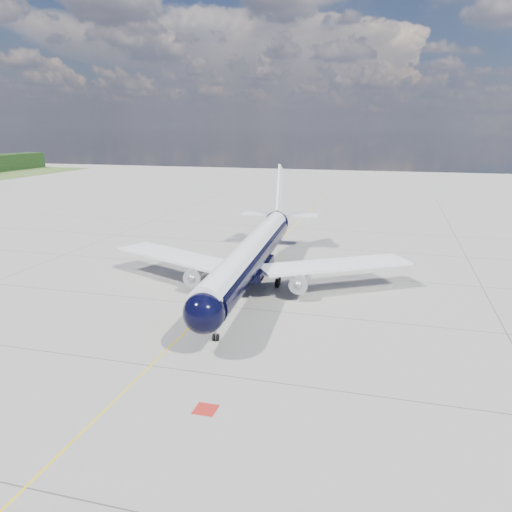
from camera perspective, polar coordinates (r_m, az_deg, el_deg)
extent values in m
plane|color=gray|center=(74.17, 0.37, -0.47)|extent=(320.00, 320.00, 0.00)
cube|color=#E1B40B|center=(69.53, -0.69, -1.50)|extent=(0.16, 160.00, 0.01)
cube|color=maroon|center=(36.90, -5.78, -17.04)|extent=(1.60, 1.60, 0.01)
cylinder|color=black|center=(60.32, -0.55, -0.06)|extent=(6.09, 36.61, 3.64)
sphere|color=black|center=(42.63, -5.97, -6.49)|extent=(3.88, 3.88, 3.64)
cone|color=black|center=(81.86, 2.75, 4.26)|extent=(4.09, 6.94, 3.64)
cylinder|color=white|center=(60.09, -0.55, 0.78)|extent=(5.41, 38.47, 2.84)
cube|color=black|center=(42.28, -6.06, -5.91)|extent=(2.37, 1.30, 0.53)
cube|color=white|center=(64.64, -9.04, -0.03)|extent=(18.76, 11.91, 0.31)
cube|color=white|center=(60.72, 9.07, -0.99)|extent=(18.17, 13.79, 0.31)
cube|color=black|center=(60.67, -0.55, -1.29)|extent=(4.66, 9.84, 0.96)
cylinder|color=#B2B2B9|center=(60.65, -6.70, -2.01)|extent=(2.44, 4.55, 2.15)
cylinder|color=#B2B2B9|center=(58.09, 5.09, -2.72)|extent=(2.44, 4.55, 2.15)
sphere|color=gray|center=(58.82, -7.30, -2.56)|extent=(1.12, 1.12, 1.05)
sphere|color=gray|center=(56.18, 4.85, -3.32)|extent=(1.12, 1.12, 1.05)
cube|color=white|center=(60.62, -6.66, -1.31)|extent=(0.42, 3.08, 1.05)
cube|color=white|center=(58.06, 5.13, -1.99)|extent=(0.42, 3.08, 1.05)
cube|color=white|center=(80.65, 2.74, 7.62)|extent=(0.71, 6.09, 8.18)
cube|color=white|center=(81.72, 2.76, 4.79)|extent=(12.65, 3.90, 0.21)
cylinder|color=gray|center=(46.67, -4.64, -8.28)|extent=(0.18, 0.18, 2.01)
cylinder|color=black|center=(47.06, -4.84, -9.23)|extent=(0.22, 0.68, 0.67)
cylinder|color=black|center=(46.96, -4.39, -9.27)|extent=(0.22, 0.68, 0.67)
cylinder|color=gray|center=(63.09, -3.00, -2.00)|extent=(0.27, 0.27, 1.82)
cylinder|color=gray|center=(61.89, 2.52, -2.32)|extent=(0.27, 0.27, 1.82)
cylinder|color=black|center=(62.82, -3.11, -2.80)|extent=(0.50, 1.08, 1.05)
cylinder|color=black|center=(63.80, -2.87, -2.52)|extent=(0.50, 1.08, 1.05)
cylinder|color=black|center=(61.62, 2.43, -3.14)|extent=(0.50, 1.08, 1.05)
cylinder|color=black|center=(62.61, 2.59, -2.86)|extent=(0.50, 1.08, 1.05)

